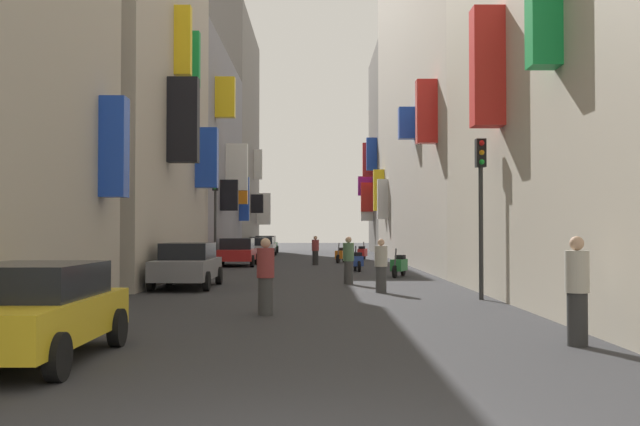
{
  "coord_description": "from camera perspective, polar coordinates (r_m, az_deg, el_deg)",
  "views": [
    {
      "loc": [
        0.21,
        -5.55,
        1.83
      ],
      "look_at": [
        0.42,
        34.91,
        2.81
      ],
      "focal_mm": 40.41,
      "sensor_mm": 36.0,
      "label": 1
    }
  ],
  "objects": [
    {
      "name": "parked_car_grey",
      "position": [
        23.52,
        -10.46,
        -3.99
      ],
      "size": [
        1.86,
        4.17,
        1.43
      ],
      "color": "slate",
      "rests_on": "ground"
    },
    {
      "name": "pedestrian_mid_street",
      "position": [
        38.15,
        -0.37,
        -2.99
      ],
      "size": [
        0.54,
        0.54,
        1.54
      ],
      "color": "#262626",
      "rests_on": "ground"
    },
    {
      "name": "scooter_blue",
      "position": [
        32.49,
        2.96,
        -3.8
      ],
      "size": [
        0.52,
        1.92,
        1.13
      ],
      "color": "#2D4CAD",
      "rests_on": "ground"
    },
    {
      "name": "building_right_mid_a",
      "position": [
        42.32,
        10.46,
        9.74
      ],
      "size": [
        6.81,
        29.05,
        19.97
      ],
      "color": "#B2A899",
      "rests_on": "ground"
    },
    {
      "name": "scooter_orange",
      "position": [
        40.79,
        1.69,
        -3.31
      ],
      "size": [
        0.74,
        1.81,
        1.13
      ],
      "color": "orange",
      "rests_on": "ground"
    },
    {
      "name": "building_left_mid_c",
      "position": [
        43.45,
        -11.2,
        4.29
      ],
      "size": [
        7.24,
        15.78,
        12.24
      ],
      "color": "gray",
      "rests_on": "ground"
    },
    {
      "name": "building_right_mid_b",
      "position": [
        61.27,
        7.02,
        4.73
      ],
      "size": [
        7.23,
        10.23,
        16.72
      ],
      "color": "slate",
      "rests_on": "ground"
    },
    {
      "name": "parked_car_white",
      "position": [
        51.59,
        -4.63,
        -2.61
      ],
      "size": [
        2.0,
        3.93,
        1.37
      ],
      "color": "white",
      "rests_on": "ground"
    },
    {
      "name": "building_left_far",
      "position": [
        58.99,
        -8.33,
        5.78
      ],
      "size": [
        7.2,
        15.2,
        18.37
      ],
      "color": "slate",
      "rests_on": "ground"
    },
    {
      "name": "traffic_light_near_corner",
      "position": [
        34.49,
        -8.3,
        0.62
      ],
      "size": [
        0.26,
        0.34,
        4.47
      ],
      "color": "#2D2D2D",
      "rests_on": "ground"
    },
    {
      "name": "pedestrian_crossing",
      "position": [
        24.58,
        2.27,
        -3.78
      ],
      "size": [
        0.53,
        0.53,
        1.62
      ],
      "color": "#3B3B3B",
      "rests_on": "ground"
    },
    {
      "name": "ground_plane",
      "position": [
        35.59,
        -0.64,
        -4.34
      ],
      "size": [
        140.0,
        140.0,
        0.0
      ],
      "primitive_type": "plane",
      "color": "#2D2D30"
    },
    {
      "name": "parked_car_red",
      "position": [
        37.54,
        -6.58,
        -3.04
      ],
      "size": [
        1.98,
        3.91,
        1.43
      ],
      "color": "#B21E1E",
      "rests_on": "ground"
    },
    {
      "name": "parked_car_silver",
      "position": [
        46.05,
        -5.37,
        -2.76
      ],
      "size": [
        1.99,
        4.09,
        1.35
      ],
      "color": "#B7B7BC",
      "rests_on": "ground"
    },
    {
      "name": "pedestrian_far_away",
      "position": [
        15.68,
        -4.34,
        -5.05
      ],
      "size": [
        0.51,
        0.51,
        1.67
      ],
      "color": "#3C3C3C",
      "rests_on": "ground"
    },
    {
      "name": "building_left_mid_b",
      "position": [
        29.19,
        -16.77,
        8.03
      ],
      "size": [
        7.07,
        13.9,
        13.17
      ],
      "color": "#B2A899",
      "rests_on": "ground"
    },
    {
      "name": "parked_car_yellow",
      "position": [
        10.95,
        -21.99,
        -7.09
      ],
      "size": [
        1.94,
        3.97,
        1.36
      ],
      "color": "gold",
      "rests_on": "ground"
    },
    {
      "name": "pedestrian_near_right",
      "position": [
        21.29,
        4.85,
        -4.2
      ],
      "size": [
        0.45,
        0.45,
        1.59
      ],
      "color": "#3E3E3E",
      "rests_on": "ground"
    },
    {
      "name": "pedestrian_near_left",
      "position": [
        12.19,
        19.69,
        -5.84
      ],
      "size": [
        0.46,
        0.46,
        1.74
      ],
      "color": "#2F2F2F",
      "rests_on": "ground"
    },
    {
      "name": "parked_car_green",
      "position": [
        57.45,
        -4.32,
        -2.47
      ],
      "size": [
        1.87,
        4.15,
        1.41
      ],
      "color": "#236638",
      "rests_on": "ground"
    },
    {
      "name": "scooter_green",
      "position": [
        28.66,
        6.28,
        -4.12
      ],
      "size": [
        0.81,
        1.83,
        1.13
      ],
      "color": "#287F3D",
      "rests_on": "ground"
    },
    {
      "name": "traffic_light_far_corner",
      "position": [
        19.55,
        12.62,
        1.79
      ],
      "size": [
        0.26,
        0.34,
        4.26
      ],
      "color": "#2D2D2D",
      "rests_on": "ground"
    },
    {
      "name": "scooter_red",
      "position": [
        44.8,
        3.38,
        -3.14
      ],
      "size": [
        0.68,
        1.79,
        1.13
      ],
      "color": "red",
      "rests_on": "ground"
    }
  ]
}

